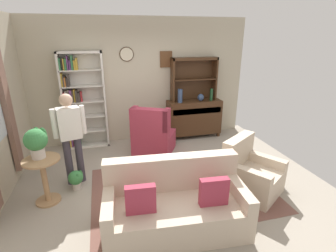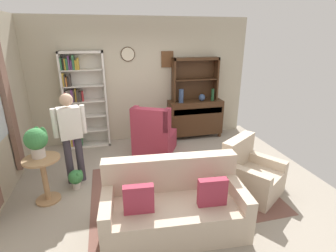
# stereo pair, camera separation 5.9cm
# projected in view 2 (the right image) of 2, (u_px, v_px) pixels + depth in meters

# --- Properties ---
(ground_plane) EXTENTS (5.40, 4.60, 0.02)m
(ground_plane) POSITION_uv_depth(u_px,v_px,m) (165.00, 182.00, 4.45)
(ground_plane) COLOR #9E9384
(wall_back) EXTENTS (5.00, 0.09, 2.80)m
(wall_back) POSITION_uv_depth(u_px,v_px,m) (144.00, 81.00, 5.91)
(wall_back) COLOR #BCB299
(wall_back) RESTS_ON ground_plane
(area_rug) EXTENTS (2.89, 2.04, 0.01)m
(area_rug) POSITION_uv_depth(u_px,v_px,m) (181.00, 189.00, 4.21)
(area_rug) COLOR brown
(area_rug) RESTS_ON ground_plane
(bookshelf) EXTENTS (0.90, 0.30, 2.10)m
(bookshelf) POSITION_uv_depth(u_px,v_px,m) (82.00, 101.00, 5.54)
(bookshelf) COLOR silver
(bookshelf) RESTS_ON ground_plane
(sideboard) EXTENTS (1.30, 0.45, 0.92)m
(sideboard) POSITION_uv_depth(u_px,v_px,m) (195.00, 117.00, 6.24)
(sideboard) COLOR #422816
(sideboard) RESTS_ON ground_plane
(sideboard_hutch) EXTENTS (1.10, 0.26, 1.00)m
(sideboard_hutch) POSITION_uv_depth(u_px,v_px,m) (195.00, 73.00, 5.98)
(sideboard_hutch) COLOR #422816
(sideboard_hutch) RESTS_ON sideboard
(vase_tall) EXTENTS (0.11, 0.11, 0.31)m
(vase_tall) POSITION_uv_depth(u_px,v_px,m) (181.00, 96.00, 5.88)
(vase_tall) COLOR #33476B
(vase_tall) RESTS_ON sideboard
(vase_round) EXTENTS (0.15, 0.15, 0.17)m
(vase_round) POSITION_uv_depth(u_px,v_px,m) (202.00, 98.00, 6.04)
(vase_round) COLOR #33476B
(vase_round) RESTS_ON sideboard
(bottle_wine) EXTENTS (0.07, 0.07, 0.29)m
(bottle_wine) POSITION_uv_depth(u_px,v_px,m) (213.00, 95.00, 6.06)
(bottle_wine) COLOR #194223
(bottle_wine) RESTS_ON sideboard
(couch_floral) EXTENTS (1.87, 1.00, 0.90)m
(couch_floral) POSITION_uv_depth(u_px,v_px,m) (174.00, 206.00, 3.30)
(couch_floral) COLOR beige
(couch_floral) RESTS_ON ground_plane
(armchair_floral) EXTENTS (1.06, 1.06, 0.88)m
(armchair_floral) POSITION_uv_depth(u_px,v_px,m) (251.00, 176.00, 4.06)
(armchair_floral) COLOR beige
(armchair_floral) RESTS_ON ground_plane
(wingback_chair) EXTENTS (1.07, 1.08, 1.05)m
(wingback_chair) POSITION_uv_depth(u_px,v_px,m) (154.00, 136.00, 5.38)
(wingback_chair) COLOR #A33347
(wingback_chair) RESTS_ON ground_plane
(plant_stand) EXTENTS (0.52, 0.52, 0.72)m
(plant_stand) POSITION_uv_depth(u_px,v_px,m) (44.00, 175.00, 3.79)
(plant_stand) COLOR #A87F56
(plant_stand) RESTS_ON ground_plane
(potted_plant_large) EXTENTS (0.32, 0.32, 0.45)m
(potted_plant_large) POSITION_uv_depth(u_px,v_px,m) (37.00, 140.00, 3.66)
(potted_plant_large) COLOR beige
(potted_plant_large) RESTS_ON plant_stand
(potted_plant_small) EXTENTS (0.24, 0.24, 0.33)m
(potted_plant_small) POSITION_uv_depth(u_px,v_px,m) (76.00, 178.00, 4.19)
(potted_plant_small) COLOR beige
(potted_plant_small) RESTS_ON ground_plane
(person_reading) EXTENTS (0.52, 0.28, 1.56)m
(person_reading) POSITION_uv_depth(u_px,v_px,m) (71.00, 133.00, 4.14)
(person_reading) COLOR #38333D
(person_reading) RESTS_ON ground_plane
(coffee_table) EXTENTS (0.80, 0.50, 0.42)m
(coffee_table) POSITION_uv_depth(u_px,v_px,m) (168.00, 166.00, 4.23)
(coffee_table) COLOR #422816
(coffee_table) RESTS_ON ground_plane
(book_stack) EXTENTS (0.21, 0.14, 0.08)m
(book_stack) POSITION_uv_depth(u_px,v_px,m) (162.00, 160.00, 4.19)
(book_stack) COLOR #B22D33
(book_stack) RESTS_ON coffee_table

